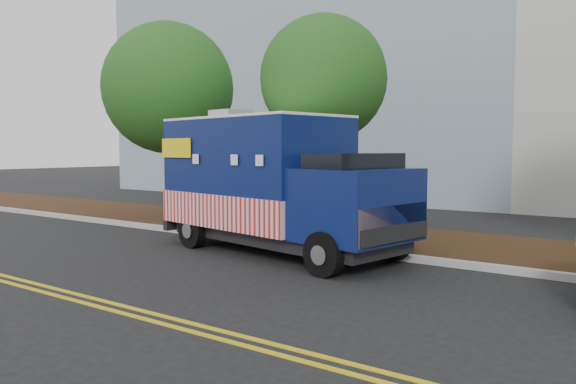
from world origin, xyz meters
The scene contains 9 objects.
ground centered at (0.00, 0.00, 0.00)m, with size 120.00×120.00×0.00m, color black.
curb centered at (0.00, 1.40, 0.07)m, with size 120.00×0.18×0.15m, color #9E9E99.
mulch_strip centered at (0.00, 3.50, 0.07)m, with size 120.00×4.00×0.15m, color #301E0D.
centerline_near centered at (0.00, -4.45, 0.01)m, with size 120.00×0.10×0.01m, color gold.
centerline_far centered at (0.00, -4.70, 0.01)m, with size 120.00×0.10×0.01m, color gold.
tree_a centered at (-7.19, 3.44, 4.49)m, with size 4.45×4.45×6.73m.
tree_b centered at (-1.09, 3.66, 4.39)m, with size 3.58×3.58×6.19m.
sign_post centered at (-3.85, 1.57, 1.20)m, with size 0.06×0.06×2.40m, color #473828.
food_truck centered at (-0.60, 0.61, 1.54)m, with size 6.79×3.50×3.41m.
Camera 1 is at (7.41, -9.89, 2.43)m, focal length 35.00 mm.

